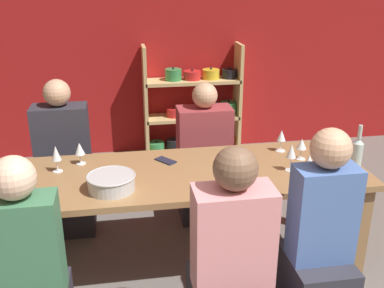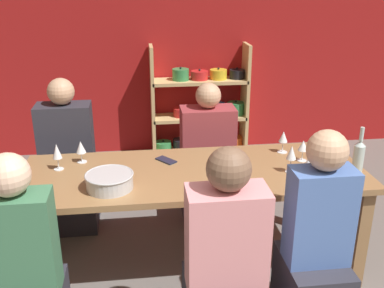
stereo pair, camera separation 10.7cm
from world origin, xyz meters
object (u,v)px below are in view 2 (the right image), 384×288
at_px(wine_glass_red_c, 81,148).
at_px(person_near_c, 315,260).
at_px(mixing_bowl, 110,180).
at_px(wine_glass_red_a, 283,138).
at_px(wine_glass_red_d, 309,164).
at_px(dining_table, 194,184).
at_px(person_far_a, 207,167).
at_px(cell_phone, 166,160).
at_px(wine_glass_red_e, 291,154).
at_px(person_near_a, 225,283).
at_px(shelf_unit, 202,111).
at_px(wine_bottle_green, 359,155).
at_px(wine_glass_white_a, 303,146).
at_px(person_far_b, 70,172).
at_px(wine_glass_red_b, 57,152).

relative_size(wine_glass_red_c, person_near_c, 0.12).
height_order(mixing_bowl, wine_glass_red_c, wine_glass_red_c).
bearing_deg(wine_glass_red_a, mixing_bowl, -160.62).
height_order(wine_glass_red_a, wine_glass_red_d, wine_glass_red_d).
distance_m(dining_table, person_near_c, 0.90).
bearing_deg(person_far_a, cell_phone, 57.77).
distance_m(dining_table, wine_glass_red_a, 0.74).
height_order(dining_table, mixing_bowl, mixing_bowl).
relative_size(wine_glass_red_e, person_near_a, 0.15).
distance_m(wine_glass_red_e, cell_phone, 0.85).
distance_m(wine_glass_red_d, cell_phone, 0.96).
height_order(shelf_unit, person_near_a, shelf_unit).
relative_size(cell_phone, person_far_a, 0.14).
relative_size(wine_bottle_green, wine_glass_red_d, 1.87).
xyz_separation_m(wine_glass_white_a, wine_glass_red_d, (-0.08, -0.32, 0.01)).
bearing_deg(wine_glass_red_c, wine_glass_white_a, -6.25).
bearing_deg(wine_glass_red_a, wine_glass_red_c, -179.93).
bearing_deg(person_near_c, wine_bottle_green, 48.30).
height_order(shelf_unit, person_near_c, shelf_unit).
bearing_deg(person_far_b, wine_glass_white_a, 157.87).
distance_m(wine_glass_red_c, person_far_a, 1.20).
relative_size(wine_glass_red_e, person_near_c, 0.15).
relative_size(wine_glass_red_a, person_far_b, 0.13).
height_order(wine_glass_red_d, person_far_b, person_far_b).
distance_m(cell_phone, person_far_b, 0.99).
relative_size(shelf_unit, mixing_bowl, 4.24).
height_order(wine_bottle_green, wine_glass_red_d, wine_bottle_green).
bearing_deg(shelf_unit, cell_phone, -105.33).
height_order(dining_table, wine_bottle_green, wine_bottle_green).
bearing_deg(person_near_a, shelf_unit, 84.12).
relative_size(dining_table, person_near_c, 1.82).
relative_size(wine_bottle_green, wine_glass_red_e, 1.66).
distance_m(mixing_bowl, person_near_a, 0.90).
bearing_deg(shelf_unit, wine_glass_red_e, -83.45).
bearing_deg(wine_bottle_green, person_near_c, -131.70).
bearing_deg(cell_phone, wine_bottle_green, -15.15).
bearing_deg(wine_glass_red_e, wine_glass_red_a, 80.57).
height_order(wine_glass_red_b, wine_glass_red_c, wine_glass_red_b).
bearing_deg(person_near_c, wine_glass_red_e, 87.45).
bearing_deg(wine_glass_white_a, wine_glass_red_a, 117.32).
bearing_deg(wine_glass_red_b, person_far_a, 31.26).
bearing_deg(shelf_unit, wine_glass_red_a, -80.63).
relative_size(wine_glass_red_c, cell_phone, 0.95).
height_order(wine_glass_red_d, person_near_c, person_near_c).
height_order(mixing_bowl, wine_glass_red_e, wine_glass_red_e).
height_order(shelf_unit, wine_glass_white_a, shelf_unit).
distance_m(wine_glass_red_e, person_near_a, 0.97).
xyz_separation_m(wine_glass_red_c, person_near_c, (1.33, -0.90, -0.38)).
xyz_separation_m(wine_glass_red_e, person_near_a, (-0.55, -0.67, -0.43)).
height_order(mixing_bowl, cell_phone, mixing_bowl).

